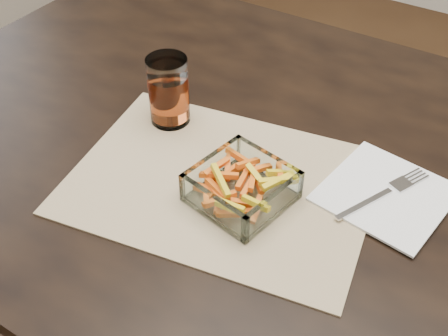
{
  "coord_description": "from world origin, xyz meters",
  "views": [
    {
      "loc": [
        0.2,
        -0.62,
        1.34
      ],
      "look_at": [
        -0.13,
        -0.1,
        0.78
      ],
      "focal_mm": 45.0,
      "sensor_mm": 36.0,
      "label": 1
    }
  ],
  "objects_px": {
    "dining_table": "(322,215)",
    "glass_bowl": "(241,189)",
    "tumbler": "(169,93)",
    "fork": "(385,193)"
  },
  "relations": [
    {
      "from": "tumbler",
      "to": "fork",
      "type": "bearing_deg",
      "value": 2.44
    },
    {
      "from": "glass_bowl",
      "to": "dining_table",
      "type": "bearing_deg",
      "value": 52.5
    },
    {
      "from": "glass_bowl",
      "to": "tumbler",
      "type": "distance_m",
      "value": 0.23
    },
    {
      "from": "tumbler",
      "to": "dining_table",
      "type": "bearing_deg",
      "value": 2.79
    },
    {
      "from": "tumbler",
      "to": "fork",
      "type": "distance_m",
      "value": 0.38
    },
    {
      "from": "dining_table",
      "to": "fork",
      "type": "bearing_deg",
      "value": 1.28
    },
    {
      "from": "fork",
      "to": "glass_bowl",
      "type": "bearing_deg",
      "value": -121.27
    },
    {
      "from": "tumbler",
      "to": "fork",
      "type": "relative_size",
      "value": 0.71
    },
    {
      "from": "dining_table",
      "to": "glass_bowl",
      "type": "distance_m",
      "value": 0.18
    },
    {
      "from": "dining_table",
      "to": "tumbler",
      "type": "xyz_separation_m",
      "value": [
        -0.29,
        -0.01,
        0.15
      ]
    }
  ]
}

